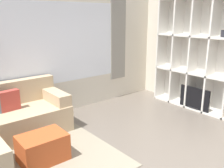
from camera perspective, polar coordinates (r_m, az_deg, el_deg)
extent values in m
cube|color=beige|center=(5.14, -13.10, 7.86)|extent=(6.53, 0.07, 2.70)
cube|color=white|center=(5.09, -12.96, 8.93)|extent=(2.93, 0.01, 1.60)
cube|color=gray|center=(5.99, 1.40, 10.24)|extent=(0.44, 0.03, 1.90)
cube|color=beige|center=(5.86, 19.07, 8.31)|extent=(0.07, 4.17, 2.70)
cube|color=gray|center=(3.82, -21.72, -17.12)|extent=(2.77, 2.20, 0.01)
cube|color=silver|center=(5.72, 20.81, 6.23)|extent=(0.02, 2.16, 2.35)
cube|color=silver|center=(5.46, 21.85, 5.74)|extent=(0.36, 0.04, 2.35)
cube|color=silver|center=(5.68, 18.05, 6.43)|extent=(0.36, 0.04, 2.35)
cube|color=silver|center=(5.92, 14.53, 7.03)|extent=(0.36, 0.04, 2.35)
cube|color=silver|center=(6.18, 11.30, 7.56)|extent=(0.36, 0.04, 2.35)
cube|color=silver|center=(5.85, 18.88, -5.14)|extent=(0.36, 2.16, 0.04)
cube|color=silver|center=(5.64, 19.55, 2.17)|extent=(0.36, 2.16, 0.04)
cube|color=silver|center=(5.53, 20.29, 10.10)|extent=(0.36, 2.16, 0.04)
cube|color=black|center=(5.66, 18.33, -3.09)|extent=(0.04, 0.69, 0.47)
cube|color=black|center=(5.74, 18.25, -5.13)|extent=(0.10, 0.24, 0.03)
cube|color=#232328|center=(5.80, 19.01, -4.40)|extent=(0.09, 0.09, 0.14)
cube|color=#232328|center=(5.30, 24.27, 10.45)|extent=(0.09, 0.09, 0.14)
cube|color=tan|center=(4.55, -21.43, -8.49)|extent=(1.78, 0.89, 0.46)
cube|color=tan|center=(4.73, -23.32, -2.12)|extent=(1.78, 0.18, 0.42)
cube|color=tan|center=(4.70, -12.95, -2.73)|extent=(0.24, 0.83, 0.20)
cube|color=#AD3D33|center=(4.47, -22.51, -3.54)|extent=(0.35, 0.15, 0.34)
cube|color=#B74C23|center=(3.73, -15.55, -13.94)|extent=(0.64, 0.46, 0.40)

